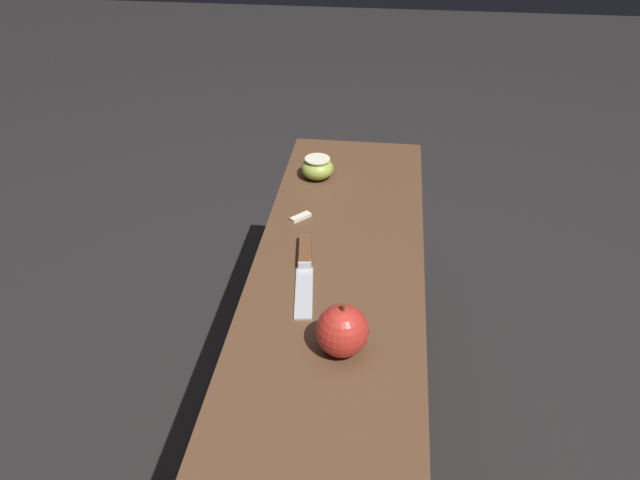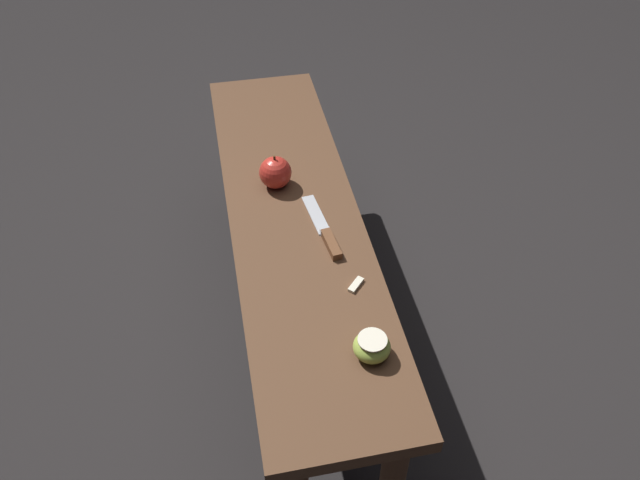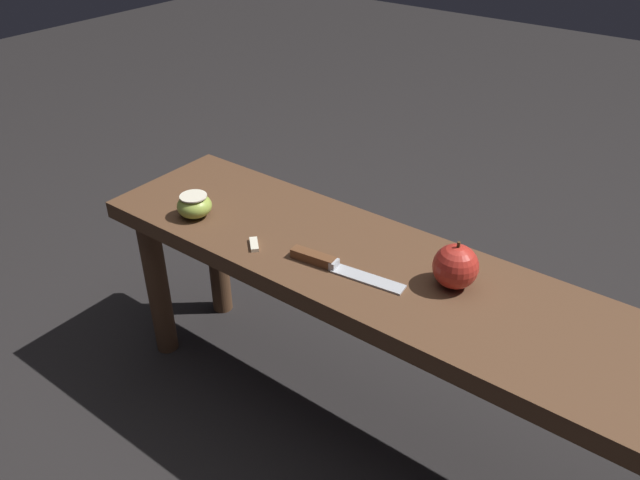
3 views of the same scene
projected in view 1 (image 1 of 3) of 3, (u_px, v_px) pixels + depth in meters
ground_plane at (330, 463)px, 1.38m from camera, size 8.00×8.00×0.00m
wooden_bench at (331, 333)px, 1.16m from camera, size 1.36×0.33×0.46m
knife at (305, 263)px, 1.21m from camera, size 0.25×0.06×0.02m
apple_whole at (342, 331)px, 1.00m from camera, size 0.09×0.09×0.10m
apple_cut at (317, 168)px, 1.50m from camera, size 0.08×0.08×0.05m
apple_slice_near_knife at (301, 217)px, 1.36m from camera, size 0.05×0.04×0.01m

